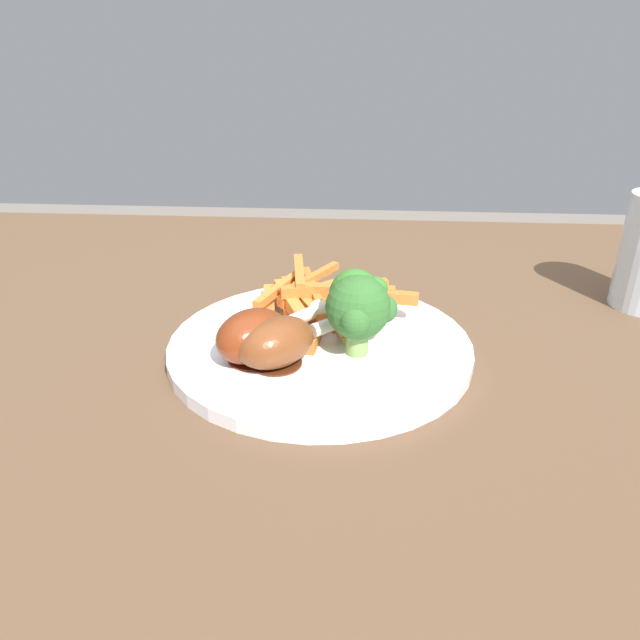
% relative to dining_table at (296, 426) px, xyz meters
% --- Properties ---
extents(dining_table, '(1.04, 0.77, 0.70)m').
position_rel_dining_table_xyz_m(dining_table, '(0.00, 0.00, 0.00)').
color(dining_table, brown).
rests_on(dining_table, ground_plane).
extents(dinner_plate, '(0.27, 0.27, 0.01)m').
position_rel_dining_table_xyz_m(dinner_plate, '(0.03, -0.03, 0.11)').
color(dinner_plate, white).
rests_on(dinner_plate, dining_table).
extents(broccoli_floret_front, '(0.05, 0.04, 0.07)m').
position_rel_dining_table_xyz_m(broccoli_floret_front, '(0.06, -0.04, 0.16)').
color(broccoli_floret_front, '#8ABF55').
rests_on(broccoli_floret_front, dinner_plate).
extents(broccoli_floret_middle, '(0.06, 0.06, 0.07)m').
position_rel_dining_table_xyz_m(broccoli_floret_middle, '(0.06, -0.05, 0.16)').
color(broccoli_floret_middle, '#7DA552').
rests_on(broccoli_floret_middle, dinner_plate).
extents(carrot_fries_pile, '(0.15, 0.16, 0.03)m').
position_rel_dining_table_xyz_m(carrot_fries_pile, '(0.02, 0.02, 0.13)').
color(carrot_fries_pile, orange).
rests_on(carrot_fries_pile, dinner_plate).
extents(chicken_drumstick_near, '(0.11, 0.11, 0.04)m').
position_rel_dining_table_xyz_m(chicken_drumstick_near, '(-0.00, -0.07, 0.14)').
color(chicken_drumstick_near, '#502310').
rests_on(chicken_drumstick_near, dinner_plate).
extents(chicken_drumstick_far, '(0.10, 0.11, 0.04)m').
position_rel_dining_table_xyz_m(chicken_drumstick_far, '(-0.02, -0.07, 0.14)').
color(chicken_drumstick_far, '#521B0B').
rests_on(chicken_drumstick_far, dinner_plate).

